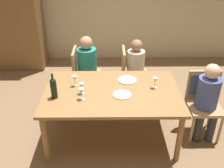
% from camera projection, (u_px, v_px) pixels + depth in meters
% --- Properties ---
extents(ground_plane, '(10.00, 10.00, 0.00)m').
position_uv_depth(ground_plane, '(112.00, 134.00, 3.71)').
color(ground_plane, '#846647').
extents(armoire_cabinet, '(1.18, 0.62, 2.18)m').
position_uv_depth(armoire_cabinet, '(13.00, 16.00, 5.16)').
color(armoire_cabinet, brown).
rests_on(armoire_cabinet, ground_plane).
extents(dining_table, '(1.77, 1.14, 0.74)m').
position_uv_depth(dining_table, '(112.00, 95.00, 3.38)').
color(dining_table, olive).
rests_on(dining_table, ground_plane).
extents(chair_far_right, '(0.44, 0.44, 0.92)m').
position_uv_depth(chair_far_right, '(130.00, 71.00, 4.27)').
color(chair_far_right, tan).
rests_on(chair_far_right, ground_plane).
extents(chair_right_end, '(0.44, 0.46, 0.92)m').
position_uv_depth(chair_right_end, '(203.00, 94.00, 3.54)').
color(chair_right_end, tan).
rests_on(chair_right_end, ground_plane).
extents(chair_far_left, '(0.44, 0.44, 0.92)m').
position_uv_depth(chair_far_left, '(82.00, 72.00, 4.27)').
color(chair_far_left, tan).
rests_on(chair_far_left, ground_plane).
extents(person_woman_host, '(0.33, 0.28, 1.09)m').
position_uv_depth(person_woman_host, '(137.00, 66.00, 4.23)').
color(person_woman_host, '#33333D').
rests_on(person_woman_host, ground_plane).
extents(person_man_bearded, '(0.30, 0.34, 1.11)m').
position_uv_depth(person_man_bearded, '(208.00, 97.00, 3.38)').
color(person_man_bearded, '#33333D').
rests_on(person_man_bearded, ground_plane).
extents(person_man_guest, '(0.36, 0.31, 1.14)m').
position_uv_depth(person_man_guest, '(89.00, 65.00, 4.21)').
color(person_man_guest, '#33333D').
rests_on(person_man_guest, ground_plane).
extents(wine_bottle_tall_green, '(0.08, 0.08, 0.33)m').
position_uv_depth(wine_bottle_tall_green, '(54.00, 88.00, 3.13)').
color(wine_bottle_tall_green, black).
rests_on(wine_bottle_tall_green, dining_table).
extents(wine_glass_near_left, '(0.07, 0.07, 0.15)m').
position_uv_depth(wine_glass_near_left, '(155.00, 81.00, 3.36)').
color(wine_glass_near_left, silver).
rests_on(wine_glass_near_left, dining_table).
extents(wine_glass_centre, '(0.07, 0.07, 0.15)m').
position_uv_depth(wine_glass_centre, '(82.00, 86.00, 3.24)').
color(wine_glass_centre, silver).
rests_on(wine_glass_centre, dining_table).
extents(wine_glass_near_right, '(0.07, 0.07, 0.15)m').
position_uv_depth(wine_glass_near_right, '(81.00, 92.00, 3.12)').
color(wine_glass_near_right, silver).
rests_on(wine_glass_near_right, dining_table).
extents(wine_glass_far, '(0.07, 0.07, 0.15)m').
position_uv_depth(wine_glass_far, '(75.00, 79.00, 3.41)').
color(wine_glass_far, silver).
rests_on(wine_glass_far, dining_table).
extents(dinner_plate_host, '(0.23, 0.23, 0.01)m').
position_uv_depth(dinner_plate_host, '(122.00, 95.00, 3.25)').
color(dinner_plate_host, silver).
rests_on(dinner_plate_host, dining_table).
extents(dinner_plate_guest_left, '(0.26, 0.26, 0.01)m').
position_uv_depth(dinner_plate_guest_left, '(127.00, 80.00, 3.58)').
color(dinner_plate_guest_left, silver).
rests_on(dinner_plate_guest_left, dining_table).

